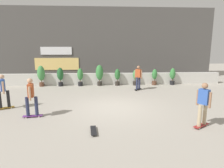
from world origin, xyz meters
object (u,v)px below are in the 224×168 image
at_px(potted_plant_2, 80,76).
at_px(skater_foreground, 203,103).
at_px(potted_plant_0, 41,74).
at_px(potted_plant_5, 135,77).
at_px(potted_plant_3, 99,74).
at_px(potted_plant_1, 60,76).
at_px(potted_plant_6, 155,76).
at_px(potted_plant_7, 173,75).
at_px(skateboard_near_camera, 94,130).
at_px(potted_plant_4, 117,76).
at_px(skater_far_right, 31,96).
at_px(skater_by_wall_left, 3,90).
at_px(skater_far_left, 138,77).

bearing_deg(potted_plant_2, skater_foreground, -56.89).
height_order(potted_plant_0, potted_plant_5, potted_plant_0).
distance_m(potted_plant_2, potted_plant_3, 1.49).
distance_m(potted_plant_1, skater_foreground, 10.59).
distance_m(potted_plant_6, potted_plant_7, 1.45).
bearing_deg(potted_plant_5, potted_plant_2, 180.00).
relative_size(potted_plant_3, skater_foreground, 0.95).
bearing_deg(potted_plant_3, potted_plant_7, 0.00).
bearing_deg(skater_foreground, potted_plant_3, 115.19).
xyz_separation_m(potted_plant_3, skateboard_near_camera, (-0.22, -8.32, -0.88)).
bearing_deg(potted_plant_3, potted_plant_2, 180.00).
bearing_deg(potted_plant_2, skateboard_near_camera, -81.44).
bearing_deg(skateboard_near_camera, potted_plant_4, 79.05).
height_order(potted_plant_0, skateboard_near_camera, potted_plant_0).
height_order(potted_plant_1, skater_far_right, skater_far_right).
distance_m(potted_plant_2, potted_plant_5, 4.26).
relative_size(potted_plant_3, potted_plant_4, 1.24).
distance_m(potted_plant_1, skateboard_near_camera, 8.80).
relative_size(potted_plant_1, skateboard_near_camera, 1.75).
bearing_deg(skater_by_wall_left, potted_plant_7, 27.80).
bearing_deg(potted_plant_0, potted_plant_7, 0.00).
height_order(potted_plant_4, potted_plant_7, potted_plant_7).
bearing_deg(skater_by_wall_left, potted_plant_6, 31.50).
bearing_deg(potted_plant_5, potted_plant_7, 0.00).
height_order(potted_plant_0, potted_plant_3, potted_plant_3).
height_order(potted_plant_4, skateboard_near_camera, potted_plant_4).
relative_size(potted_plant_2, potted_plant_7, 1.03).
relative_size(potted_plant_7, skater_far_left, 0.78).
height_order(potted_plant_2, potted_plant_3, potted_plant_3).
xyz_separation_m(potted_plant_0, potted_plant_6, (8.71, 0.00, -0.24)).
distance_m(potted_plant_1, potted_plant_3, 2.98).
distance_m(potted_plant_2, skateboard_near_camera, 8.45).
xyz_separation_m(potted_plant_5, skater_foreground, (1.04, -8.12, 0.30)).
bearing_deg(skater_foreground, potted_plant_6, 86.55).
height_order(skater_far_left, skater_by_wall_left, same).
bearing_deg(potted_plant_0, potted_plant_6, 0.00).
height_order(potted_plant_0, potted_plant_4, potted_plant_0).
distance_m(potted_plant_2, skater_far_right, 6.82).
bearing_deg(potted_plant_1, skater_far_right, -89.13).
bearing_deg(skater_by_wall_left, potted_plant_4, 42.39).
xyz_separation_m(potted_plant_2, potted_plant_7, (7.23, -0.00, -0.03)).
bearing_deg(skater_far_right, potted_plant_0, 102.88).
relative_size(potted_plant_1, potted_plant_7, 1.08).
distance_m(skater_by_wall_left, skater_far_right, 2.10).
bearing_deg(skater_by_wall_left, skateboard_near_camera, -33.33).
height_order(potted_plant_7, skater_by_wall_left, skater_by_wall_left).
xyz_separation_m(potted_plant_5, skater_far_left, (-0.11, -1.71, 0.30)).
height_order(potted_plant_5, skater_by_wall_left, skater_by_wall_left).
bearing_deg(skater_far_left, potted_plant_6, 46.30).
bearing_deg(skater_foreground, skater_by_wall_left, 162.38).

